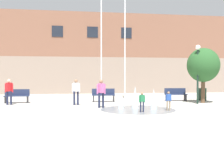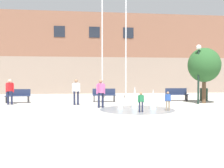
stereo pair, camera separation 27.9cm
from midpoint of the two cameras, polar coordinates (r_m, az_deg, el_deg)
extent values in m
plane|color=#B2ADA3|center=(9.29, 2.30, -9.27)|extent=(100.00, 100.00, 0.00)
cube|color=gray|center=(29.79, -4.89, 1.86)|extent=(36.00, 6.00, 3.75)
cube|color=brown|center=(30.10, -4.91, 9.81)|extent=(36.00, 6.00, 4.58)
cube|color=#1E232D|center=(27.17, -12.09, 11.16)|extent=(1.10, 0.06, 1.10)
cube|color=#1E232D|center=(27.15, -4.56, 11.19)|extent=(1.10, 0.06, 1.10)
cube|color=#1E232D|center=(27.59, 2.85, 11.05)|extent=(1.10, 0.06, 1.10)
cylinder|color=gray|center=(14.06, 5.02, -5.53)|extent=(3.98, 3.98, 0.01)
cone|color=silver|center=(14.73, 4.52, -2.84)|extent=(0.39, 0.39, 1.22)
cone|color=silver|center=(14.22, 8.51, -3.24)|extent=(0.38, 0.38, 1.11)
cone|color=silver|center=(14.12, 1.40, -3.98)|extent=(0.32, 0.32, 0.75)
cube|color=#28282D|center=(18.68, -22.55, -3.20)|extent=(0.06, 0.40, 0.44)
cube|color=#28282D|center=(18.38, -18.32, -3.24)|extent=(0.06, 0.40, 0.44)
cube|color=#232D4C|center=(18.50, -20.46, -2.47)|extent=(1.60, 0.44, 0.05)
cube|color=#232D4C|center=(18.68, -20.33, -1.70)|extent=(1.60, 0.04, 0.42)
cube|color=#28282D|center=(18.15, -4.48, -3.22)|extent=(0.06, 0.40, 0.44)
cube|color=#28282D|center=(18.29, -0.09, -3.18)|extent=(0.06, 0.40, 0.44)
cube|color=#232D4C|center=(18.18, -2.28, -2.43)|extent=(1.60, 0.44, 0.05)
cube|color=#232D4C|center=(18.37, -2.34, -1.66)|extent=(1.60, 0.04, 0.42)
cube|color=#28282D|center=(19.18, 11.41, -2.99)|extent=(0.06, 0.40, 0.44)
cube|color=#28282D|center=(19.69, 15.26, -2.89)|extent=(0.06, 0.40, 0.44)
cube|color=#232D4C|center=(19.40, 13.36, -2.22)|extent=(1.60, 0.44, 0.05)
cube|color=#232D4C|center=(19.57, 13.16, -1.50)|extent=(1.60, 0.04, 0.42)
cylinder|color=#1E233D|center=(14.72, -3.35, -3.58)|extent=(0.12, 0.12, 0.84)
cylinder|color=#1E233D|center=(14.73, -2.50, -3.57)|extent=(0.12, 0.12, 0.84)
cube|color=pink|center=(14.68, -2.93, -0.89)|extent=(0.34, 0.39, 0.54)
sphere|color=#997051|center=(14.67, -2.93, 0.57)|extent=(0.21, 0.21, 0.21)
cylinder|color=pink|center=(14.66, -3.74, -1.11)|extent=(0.08, 0.08, 0.55)
cylinder|color=pink|center=(14.70, -2.11, -1.10)|extent=(0.08, 0.08, 0.55)
cylinder|color=#89755B|center=(13.80, 11.37, -4.62)|extent=(0.07, 0.07, 0.52)
cylinder|color=#89755B|center=(13.85, 11.90, -4.60)|extent=(0.07, 0.07, 0.52)
cube|color=#284C9E|center=(13.79, 11.64, -2.84)|extent=(0.23, 0.16, 0.33)
sphere|color=#997051|center=(13.77, 11.65, -1.88)|extent=(0.13, 0.13, 0.13)
cylinder|color=#284C9E|center=(13.75, 11.13, -3.00)|extent=(0.05, 0.05, 0.34)
cylinder|color=#284C9E|center=(13.83, 12.15, -2.97)|extent=(0.05, 0.05, 0.34)
cylinder|color=#1E233D|center=(17.53, -22.26, -2.86)|extent=(0.12, 0.12, 0.84)
cylinder|color=#1E233D|center=(17.48, -21.56, -2.86)|extent=(0.12, 0.12, 0.84)
cube|color=red|center=(17.46, -21.94, -0.60)|extent=(0.37, 0.39, 0.54)
sphere|color=beige|center=(17.46, -21.95, 0.63)|extent=(0.21, 0.21, 0.21)
cylinder|color=red|center=(17.52, -22.60, -0.78)|extent=(0.08, 0.08, 0.55)
cylinder|color=red|center=(17.42, -21.26, -0.78)|extent=(0.08, 0.08, 0.55)
cylinder|color=#1E233D|center=(16.29, -8.71, -3.09)|extent=(0.12, 0.12, 0.84)
cylinder|color=#1E233D|center=(16.29, -7.93, -3.08)|extent=(0.12, 0.12, 0.84)
cube|color=white|center=(16.25, -8.33, -0.66)|extent=(0.34, 0.39, 0.54)
sphere|color=#997051|center=(16.24, -8.34, 0.66)|extent=(0.21, 0.21, 0.21)
cylinder|color=white|center=(16.25, -9.07, -0.86)|extent=(0.08, 0.08, 0.55)
cylinder|color=white|center=(16.25, -7.59, -0.85)|extent=(0.08, 0.08, 0.55)
cylinder|color=#1E233D|center=(12.98, 5.64, -4.99)|extent=(0.07, 0.07, 0.52)
cylinder|color=#1E233D|center=(13.01, 6.22, -4.98)|extent=(0.07, 0.07, 0.52)
cube|color=#237547|center=(12.96, 5.94, -3.10)|extent=(0.24, 0.18, 0.33)
sphere|color=#997051|center=(12.94, 5.94, -2.08)|extent=(0.13, 0.13, 0.13)
cylinder|color=#237547|center=(12.93, 5.38, -3.26)|extent=(0.05, 0.05, 0.34)
cylinder|color=#237547|center=(12.99, 6.50, -3.24)|extent=(0.05, 0.05, 0.34)
cylinder|color=silver|center=(20.06, -2.75, 8.71)|extent=(0.10, 0.10, 8.45)
cylinder|color=silver|center=(20.32, 2.44, 8.97)|extent=(0.10, 0.10, 8.70)
cylinder|color=#192D23|center=(17.61, 17.73, 1.48)|extent=(0.12, 0.12, 3.46)
sphere|color=white|center=(17.71, 17.78, 7.60)|extent=(0.32, 0.32, 0.32)
cylinder|color=#193323|center=(20.31, 18.73, -2.13)|extent=(0.56, 0.56, 0.90)
cylinder|color=brown|center=(18.37, 18.79, -1.76)|extent=(0.26, 0.26, 1.39)
ellipsoid|color=#285628|center=(18.36, 18.84, 3.93)|extent=(2.12, 2.12, 2.25)
camera|label=1|loc=(0.14, -90.50, -0.01)|focal=42.00mm
camera|label=2|loc=(0.14, 89.50, 0.01)|focal=42.00mm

